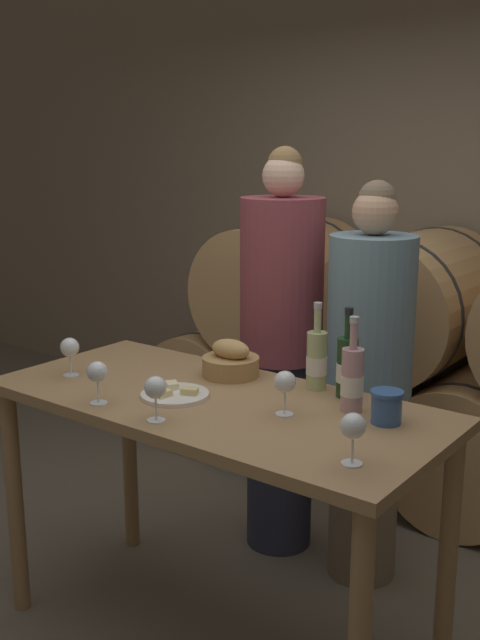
% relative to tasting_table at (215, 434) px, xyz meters
% --- Properties ---
extents(ground_plane, '(10.00, 10.00, 0.00)m').
position_rel_tasting_table_xyz_m(ground_plane, '(0.00, 0.00, -0.82)').
color(ground_plane, '#665E51').
extents(stone_wall_back, '(10.00, 0.12, 3.20)m').
position_rel_tasting_table_xyz_m(stone_wall_back, '(0.00, 2.19, 0.78)').
color(stone_wall_back, gray).
rests_on(stone_wall_back, ground_plane).
extents(barrel_stack, '(3.13, 0.88, 1.39)m').
position_rel_tasting_table_xyz_m(barrel_stack, '(0.00, 1.63, -0.18)').
color(barrel_stack, tan).
rests_on(barrel_stack, ground_plane).
extents(tasting_table, '(1.62, 0.74, 0.96)m').
position_rel_tasting_table_xyz_m(tasting_table, '(0.00, 0.00, 0.00)').
color(tasting_table, '#99754C').
rests_on(tasting_table, ground_plane).
extents(person_left, '(0.36, 0.36, 1.81)m').
position_rel_tasting_table_xyz_m(person_left, '(-0.22, 0.74, 0.09)').
color(person_left, '#2D334C').
rests_on(person_left, ground_plane).
extents(person_right, '(0.35, 0.35, 1.68)m').
position_rel_tasting_table_xyz_m(person_right, '(0.21, 0.74, 0.03)').
color(person_right, '#756651').
rests_on(person_right, ground_plane).
extents(wine_bottle_red, '(0.08, 0.08, 0.32)m').
position_rel_tasting_table_xyz_m(wine_bottle_red, '(0.36, 0.29, 0.24)').
color(wine_bottle_red, '#193819').
rests_on(wine_bottle_red, tasting_table).
extents(wine_bottle_white, '(0.08, 0.08, 0.32)m').
position_rel_tasting_table_xyz_m(wine_bottle_white, '(0.23, 0.30, 0.24)').
color(wine_bottle_white, '#ADBC7F').
rests_on(wine_bottle_white, tasting_table).
extents(wine_bottle_rose, '(0.08, 0.08, 0.32)m').
position_rel_tasting_table_xyz_m(wine_bottle_rose, '(0.44, 0.17, 0.24)').
color(wine_bottle_rose, '#BC8E93').
rests_on(wine_bottle_rose, tasting_table).
extents(blue_crock, '(0.10, 0.10, 0.11)m').
position_rel_tasting_table_xyz_m(blue_crock, '(0.58, 0.14, 0.19)').
color(blue_crock, '#335693').
rests_on(blue_crock, tasting_table).
extents(bread_basket, '(0.22, 0.22, 0.14)m').
position_rel_tasting_table_xyz_m(bread_basket, '(-0.11, 0.24, 0.19)').
color(bread_basket, '#A87F4C').
rests_on(bread_basket, tasting_table).
extents(cheese_plate, '(0.24, 0.24, 0.04)m').
position_rel_tasting_table_xyz_m(cheese_plate, '(-0.12, -0.07, 0.14)').
color(cheese_plate, white).
rests_on(cheese_plate, tasting_table).
extents(wine_glass_far_left, '(0.07, 0.07, 0.15)m').
position_rel_tasting_table_xyz_m(wine_glass_far_left, '(-0.59, -0.13, 0.24)').
color(wine_glass_far_left, white).
rests_on(wine_glass_far_left, tasting_table).
extents(wine_glass_left, '(0.07, 0.07, 0.15)m').
position_rel_tasting_table_xyz_m(wine_glass_left, '(-0.28, -0.28, 0.24)').
color(wine_glass_left, white).
rests_on(wine_glass_left, tasting_table).
extents(wine_glass_center, '(0.07, 0.07, 0.15)m').
position_rel_tasting_table_xyz_m(wine_glass_center, '(-0.01, -0.28, 0.24)').
color(wine_glass_center, white).
rests_on(wine_glass_center, tasting_table).
extents(wine_glass_right, '(0.07, 0.07, 0.15)m').
position_rel_tasting_table_xyz_m(wine_glass_right, '(0.29, 0.01, 0.24)').
color(wine_glass_right, white).
rests_on(wine_glass_right, tasting_table).
extents(wine_glass_far_right, '(0.07, 0.07, 0.15)m').
position_rel_tasting_table_xyz_m(wine_glass_far_right, '(0.65, -0.20, 0.24)').
color(wine_glass_far_right, white).
rests_on(wine_glass_far_right, tasting_table).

